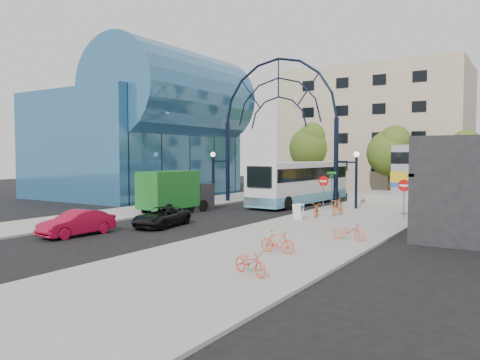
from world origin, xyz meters
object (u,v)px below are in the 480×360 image
Objects in this scene: street_name_sign at (332,182)px; bike_far_b at (277,242)px; red_sedan at (77,223)px; stop_sign at (323,184)px; do_not_enter_sign at (404,189)px; sandwich_board at (298,210)px; tree_north_a at (391,150)px; gateway_arch at (278,101)px; tree_north_c at (462,154)px; black_suv at (161,217)px; green_truck at (176,192)px; bike_far_c at (250,262)px; bike_near_b at (338,207)px; tree_north_b at (312,145)px; bike_far_a at (349,231)px; city_bus at (301,182)px; bike_near_a at (317,210)px.

bike_far_b is (3.87, -16.03, -1.56)m from street_name_sign.
street_name_sign is 18.68m from red_sedan.
stop_sign is 0.63× the size of red_sedan.
do_not_enter_sign reaches higher than sandwich_board.
street_name_sign reaches higher than bike_far_b.
red_sedan is at bearing -104.65° from tree_north_a.
stop_sign is 14.23m from tree_north_a.
red_sedan is at bearing -112.30° from street_name_sign.
street_name_sign is 1.86× the size of bike_far_b.
gateway_arch is 18.95m from tree_north_c.
tree_north_a is 1.72× the size of black_suv.
green_truck reaches higher than do_not_enter_sign.
tree_north_a is at bearing 107.03° from do_not_enter_sign.
black_suv is at bearing -138.14° from do_not_enter_sign.
bike_far_b is at bearing -31.05° from green_truck.
bike_far_c is at bearing -74.88° from stop_sign.
do_not_enter_sign is 6.36m from street_name_sign.
tree_north_c reaches higher than bike_near_b.
tree_north_b is 34.92m from red_sedan.
red_sedan is (-7.99, -30.55, -3.95)m from tree_north_a.
black_suv is (-12.35, -27.99, -3.71)m from tree_north_c.
bike_far_a is at bearing -13.56° from green_truck.
bike_far_a is 4.68m from bike_far_b.
stop_sign is at bearing 41.29° from green_truck.
tree_north_b is 39.76m from bike_far_c.
do_not_enter_sign reaches higher than red_sedan.
sandwich_board is at bearing -91.50° from tree_north_a.
bike_near_a is (4.76, -7.81, -1.27)m from city_bus.
tree_north_a is at bearing 26.73° from bike_far_c.
stop_sign is at bearing 12.90° from bike_far_b.
bike_far_c is at bearing -93.53° from do_not_enter_sign.
red_sedan is 16.57m from bike_near_b.
green_truck is at bearing -142.43° from stop_sign.
bike_far_b is at bearing -76.51° from bike_near_b.
do_not_enter_sign is 0.19× the size of city_bus.
bike_near_a is at bearing -73.88° from stop_sign.
green_truck is 15.60m from bike_far_b.
bike_near_a is at bearing -65.82° from tree_north_b.
red_sedan is (-6.66, -16.62, -1.34)m from stop_sign.
gateway_arch is 13.80× the size of sandwich_board.
tree_north_c is 21.13m from bike_near_a.
do_not_enter_sign is (11.00, -4.00, -6.58)m from gateway_arch.
street_name_sign reaches higher than bike_near_b.
stop_sign is 0.41× the size of green_truck.
green_truck is at bearing 67.69° from bike_far_c.
tree_north_b is at bearing 96.73° from red_sedan.
street_name_sign reaches higher than bike_far_c.
do_not_enter_sign is 6.85m from sandwich_board.
bike_far_c is at bearing 175.30° from bike_far_a.
sandwich_board is 12.97m from red_sedan.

